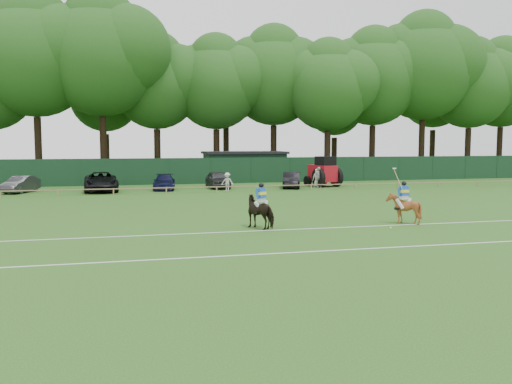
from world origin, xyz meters
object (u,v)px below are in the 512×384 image
object	(u,v)px
hatch_grey	(218,180)
polo_ball	(391,228)
sedan_grey	(21,184)
spectator_right	(317,178)
utility_shed	(244,166)
horse_dark	(261,211)
sedan_navy	(164,182)
spectator_mid	(318,177)
estate_black	(291,180)
horse_chestnut	(403,208)
tractor	(324,172)
suv_black	(101,182)
spectator_left	(227,182)

from	to	relation	value
hatch_grey	polo_ball	bearing A→B (deg)	-81.08
sedan_grey	spectator_right	size ratio (longest dim) A/B	2.41
utility_shed	spectator_right	bearing A→B (deg)	-64.70
horse_dark	spectator_right	world-z (taller)	spectator_right
sedan_navy	spectator_mid	distance (m)	13.43
sedan_navy	spectator_mid	xyz separation A→B (m)	(13.36, -1.34, 0.28)
horse_dark	estate_black	bearing A→B (deg)	-146.00
horse_chestnut	utility_shed	xyz separation A→B (m)	(-1.18, 30.51, 0.78)
horse_chestnut	tractor	world-z (taller)	tractor
horse_dark	spectator_right	distance (m)	23.24
horse_dark	hatch_grey	world-z (taller)	horse_dark
polo_ball	utility_shed	bearing A→B (deg)	89.54
suv_black	spectator_left	size ratio (longest dim) A/B	3.77
spectator_right	hatch_grey	bearing A→B (deg)	-159.28
estate_black	spectator_left	size ratio (longest dim) A/B	2.79
suv_black	spectator_left	bearing A→B (deg)	-13.50
suv_black	polo_ball	world-z (taller)	suv_black
horse_dark	spectator_left	xyz separation A→B (m)	(2.15, 19.44, -0.03)
hatch_grey	spectator_mid	world-z (taller)	spectator_mid
horse_chestnut	hatch_grey	distance (m)	23.15
suv_black	sedan_navy	xyz separation A→B (m)	(5.14, 0.43, -0.15)
sedan_grey	spectator_mid	size ratio (longest dim) A/B	2.20
horse_chestnut	polo_ball	bearing A→B (deg)	38.92
horse_dark	spectator_mid	xyz separation A→B (m)	(10.52, 20.41, 0.14)
polo_ball	utility_shed	size ratio (longest dim) A/B	0.01
horse_dark	sedan_grey	world-z (taller)	horse_dark
spectator_right	sedan_navy	bearing A→B (deg)	-154.12
spectator_left	polo_ball	bearing A→B (deg)	-59.45
polo_ball	sedan_navy	bearing A→B (deg)	110.17
horse_chestnut	estate_black	xyz separation A→B (m)	(0.96, 21.21, -0.07)
polo_ball	horse_chestnut	bearing A→B (deg)	44.48
spectator_left	utility_shed	xyz separation A→B (m)	(3.89, 10.74, 0.79)
estate_black	polo_ball	distance (m)	22.76
sedan_navy	tractor	distance (m)	14.27
estate_black	spectator_mid	world-z (taller)	spectator_mid
spectator_right	polo_ball	bearing A→B (deg)	-71.62
suv_black	utility_shed	xyz separation A→B (m)	(14.02, 8.86, 0.75)
sedan_grey	polo_ball	xyz separation A→B (m)	(19.95, -23.52, -0.62)
suv_black	estate_black	size ratio (longest dim) A/B	1.35
horse_chestnut	suv_black	xyz separation A→B (m)	(-15.20, 21.65, 0.03)
tractor	utility_shed	bearing A→B (deg)	108.43
sedan_navy	estate_black	world-z (taller)	estate_black
horse_dark	sedan_grey	xyz separation A→B (m)	(-14.16, 21.78, -0.11)
hatch_grey	spectator_mid	distance (m)	8.88
spectator_left	tractor	size ratio (longest dim) A/B	0.41
horse_dark	estate_black	world-z (taller)	horse_dark
sedan_navy	spectator_mid	world-z (taller)	spectator_mid
horse_chestnut	estate_black	distance (m)	21.23
horse_chestnut	hatch_grey	size ratio (longest dim) A/B	0.35
spectator_mid	polo_ball	distance (m)	22.66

